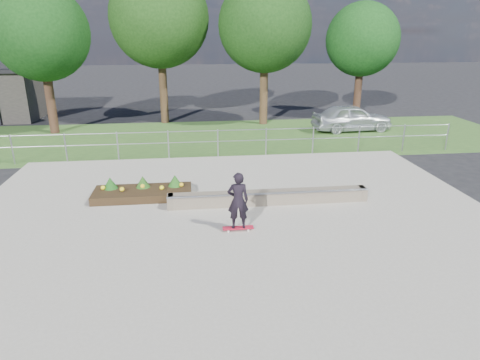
% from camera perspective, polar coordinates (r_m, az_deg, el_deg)
% --- Properties ---
extents(ground, '(120.00, 120.00, 0.00)m').
position_cam_1_polar(ground, '(10.76, -0.12, -8.22)').
color(ground, black).
rests_on(ground, ground).
extents(grass_verge, '(30.00, 8.00, 0.02)m').
position_cam_1_polar(grass_verge, '(21.10, -3.60, 5.64)').
color(grass_verge, '#2F5221').
rests_on(grass_verge, ground).
extents(concrete_slab, '(15.00, 15.00, 0.06)m').
position_cam_1_polar(concrete_slab, '(10.75, -0.12, -8.07)').
color(concrete_slab, gray).
rests_on(concrete_slab, ground).
extents(fence, '(20.06, 0.06, 1.20)m').
position_cam_1_polar(fence, '(17.53, -2.98, 5.39)').
color(fence, '#999BA1').
rests_on(fence, ground).
extents(tree_far_left, '(4.55, 4.55, 7.15)m').
position_cam_1_polar(tree_far_left, '(23.52, -25.03, 17.30)').
color(tree_far_left, '#301C13').
rests_on(tree_far_left, ground).
extents(tree_mid_left, '(5.25, 5.25, 8.25)m').
position_cam_1_polar(tree_mid_left, '(24.53, -10.72, 20.45)').
color(tree_mid_left, '#301F13').
rests_on(tree_mid_left, ground).
extents(tree_mid_right, '(4.90, 4.90, 7.70)m').
position_cam_1_polar(tree_mid_right, '(23.84, 3.34, 19.87)').
color(tree_mid_right, '#362415').
rests_on(tree_mid_right, ground).
extents(tree_far_right, '(4.20, 4.20, 6.60)m').
position_cam_1_polar(tree_far_right, '(26.95, 16.01, 17.53)').
color(tree_far_right, black).
rests_on(tree_far_right, ground).
extents(grind_ledge, '(6.00, 0.44, 0.43)m').
position_cam_1_polar(grind_ledge, '(12.81, 3.86, -2.32)').
color(grind_ledge, brown).
rests_on(grind_ledge, concrete_slab).
extents(planter_bed, '(3.00, 1.20, 0.61)m').
position_cam_1_polar(planter_bed, '(13.65, -12.83, -1.47)').
color(planter_bed, black).
rests_on(planter_bed, concrete_slab).
extents(skateboarder, '(0.80, 0.37, 1.59)m').
position_cam_1_polar(skateboarder, '(10.86, -0.27, -2.81)').
color(skateboarder, silver).
rests_on(skateboarder, concrete_slab).
extents(parked_car, '(4.17, 1.91, 1.39)m').
position_cam_1_polar(parked_car, '(23.21, 14.67, 8.04)').
color(parked_car, '#B7BDC2').
rests_on(parked_car, ground).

